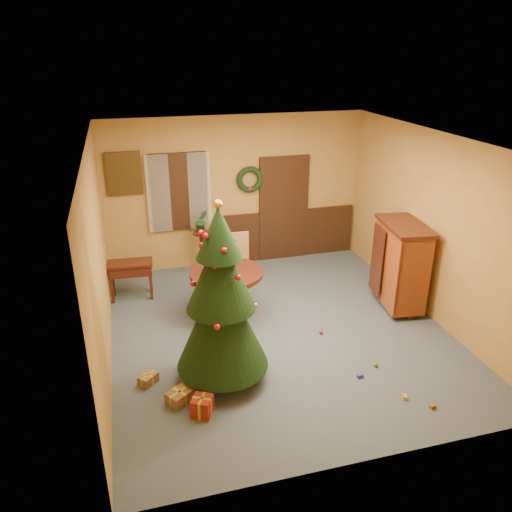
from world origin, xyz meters
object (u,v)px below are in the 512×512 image
object	(u,v)px
sideboard	(400,263)
chair_near	(223,291)
dining_table	(227,285)
christmas_tree	(221,300)
writing_desk	(131,271)

from	to	relation	value
sideboard	chair_near	bearing A→B (deg)	175.65
dining_table	christmas_tree	world-z (taller)	christmas_tree
dining_table	sideboard	size ratio (longest dim) A/B	0.79
sideboard	dining_table	bearing A→B (deg)	171.73
christmas_tree	sideboard	world-z (taller)	christmas_tree
christmas_tree	writing_desk	size ratio (longest dim) A/B	3.14
dining_table	chair_near	distance (m)	0.21
dining_table	christmas_tree	xyz separation A→B (m)	(-0.40, -1.58, 0.61)
chair_near	writing_desk	xyz separation A→B (m)	(-1.36, 1.24, -0.05)
chair_near	sideboard	world-z (taller)	sideboard
writing_desk	sideboard	distance (m)	4.52
chair_near	sideboard	size ratio (longest dim) A/B	0.71
chair_near	writing_desk	distance (m)	1.84
dining_table	writing_desk	bearing A→B (deg)	144.01
chair_near	christmas_tree	bearing A→B (deg)	-102.38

